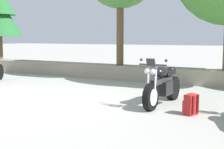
# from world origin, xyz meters

# --- Properties ---
(ground_plane) EXTENTS (120.00, 120.00, 0.00)m
(ground_plane) POSITION_xyz_m (0.00, 0.00, 0.00)
(ground_plane) COLOR #A3A099
(stone_wall) EXTENTS (36.00, 0.80, 0.55)m
(stone_wall) POSITION_xyz_m (0.00, 4.80, 0.28)
(stone_wall) COLOR gray
(stone_wall) RESTS_ON ground
(motorcycle_black_centre) EXTENTS (0.67, 2.06, 1.18)m
(motorcycle_black_centre) POSITION_xyz_m (3.00, 1.10, 0.49)
(motorcycle_black_centre) COLOR black
(motorcycle_black_centre) RESTS_ON ground
(rider_backpack) EXTENTS (0.32, 0.34, 0.47)m
(rider_backpack) POSITION_xyz_m (3.87, 0.46, 0.24)
(rider_backpack) COLOR #A31E1E
(rider_backpack) RESTS_ON ground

